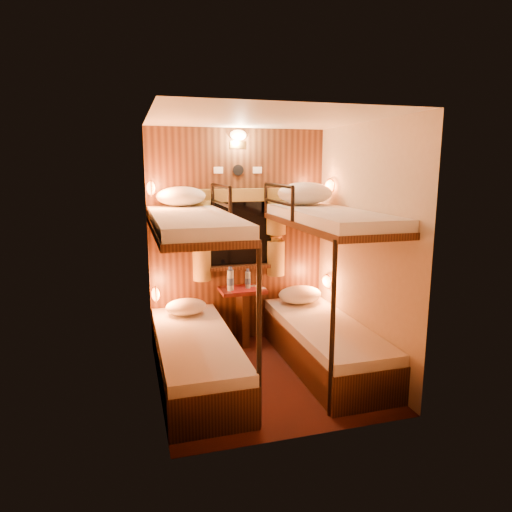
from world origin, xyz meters
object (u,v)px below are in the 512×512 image
object	(u,v)px
bottle_left	(230,280)
bottle_right	(248,280)
table	(243,309)
bunk_left	(195,325)
bunk_right	(325,313)

from	to	relation	value
bottle_left	bottle_right	bearing A→B (deg)	8.60
table	bottle_left	distance (m)	0.38
bunk_left	bottle_left	xyz separation A→B (m)	(0.50, 0.74, 0.21)
bottle_left	bottle_right	world-z (taller)	bottle_left
bottle_right	bunk_right	bearing A→B (deg)	-52.68
table	bottle_right	distance (m)	0.34
bunk_right	bottle_right	distance (m)	0.99
table	bottle_right	world-z (taller)	bottle_right
bunk_right	bottle_right	bearing A→B (deg)	127.32
bunk_left	bottle_right	bearing A→B (deg)	47.55
bunk_left	table	distance (m)	1.02
bunk_left	bottle_right	distance (m)	1.06
bottle_right	bunk_left	bearing A→B (deg)	-132.45
bunk_left	bunk_right	size ratio (longest dim) A/B	1.00
table	bottle_right	bearing A→B (deg)	-8.19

